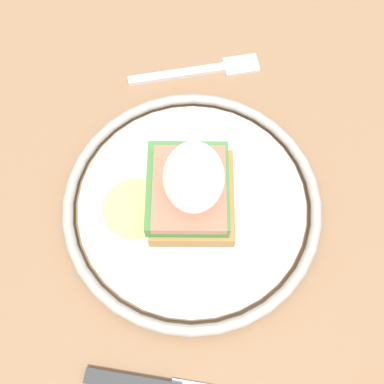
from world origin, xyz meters
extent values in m
plane|color=gray|center=(0.00, 0.00, 0.00)|extent=(6.00, 6.00, 0.00)
cube|color=#846042|center=(0.00, 0.00, 0.72)|extent=(0.82, 0.82, 0.03)
cylinder|color=#846042|center=(-0.35, -0.35, 0.35)|extent=(0.06, 0.06, 0.71)
cylinder|color=#846042|center=(-0.35, 0.35, 0.35)|extent=(0.06, 0.06, 0.71)
cylinder|color=silver|center=(0.03, 0.02, 0.74)|extent=(0.21, 0.21, 0.01)
torus|color=gray|center=(0.03, 0.02, 0.75)|extent=(0.23, 0.23, 0.01)
cube|color=#9E703D|center=(0.03, 0.02, 0.76)|extent=(0.09, 0.07, 0.02)
cube|color=#427A38|center=(0.03, 0.01, 0.78)|extent=(0.08, 0.07, 0.02)
cube|color=#AD664C|center=(0.04, 0.01, 0.79)|extent=(0.08, 0.06, 0.01)
ellipsoid|color=white|center=(0.04, 0.02, 0.81)|extent=(0.06, 0.05, 0.04)
cylinder|color=#EAD166|center=(0.04, -0.03, 0.75)|extent=(0.06, 0.06, 0.00)
cube|color=silver|center=(-0.11, 0.00, 0.74)|extent=(0.03, 0.10, 0.00)
cube|color=silver|center=(-0.13, 0.07, 0.74)|extent=(0.03, 0.04, 0.00)
cube|color=#2D2D2D|center=(0.19, -0.03, 0.74)|extent=(0.02, 0.08, 0.01)
camera|label=1|loc=(0.20, 0.02, 1.15)|focal=45.00mm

